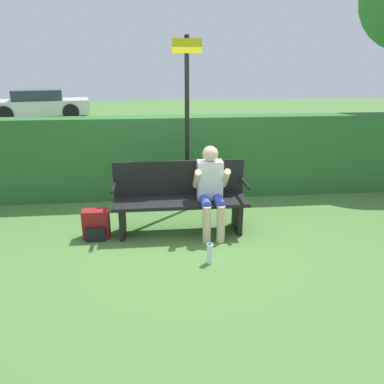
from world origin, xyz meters
TOP-DOWN VIEW (x-y plane):
  - ground_plane at (0.00, 0.00)m, footprint 40.00×40.00m
  - hedge_back at (0.00, 1.56)m, footprint 12.00×0.42m
  - park_bench at (0.00, 0.08)m, footprint 1.86×0.51m
  - person_seated at (0.41, -0.05)m, footprint 0.48×0.58m
  - backpack at (-1.17, -0.06)m, footprint 0.35×0.26m
  - water_bottle at (0.28, -0.92)m, footprint 0.08×0.08m
  - signpost at (0.17, 0.84)m, footprint 0.43×0.09m
  - parked_car at (-5.17, 11.99)m, footprint 4.33×2.45m

SIDE VIEW (x-z plane):
  - ground_plane at x=0.00m, z-range 0.00..0.00m
  - water_bottle at x=0.28m, z-range -0.01..0.26m
  - backpack at x=-1.17m, z-range -0.01..0.39m
  - park_bench at x=0.00m, z-range 0.00..0.99m
  - parked_car at x=-5.17m, z-range -0.01..1.21m
  - person_seated at x=0.41m, z-range 0.07..1.30m
  - hedge_back at x=0.00m, z-range 0.00..1.42m
  - signpost at x=0.17m, z-range 0.16..2.83m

